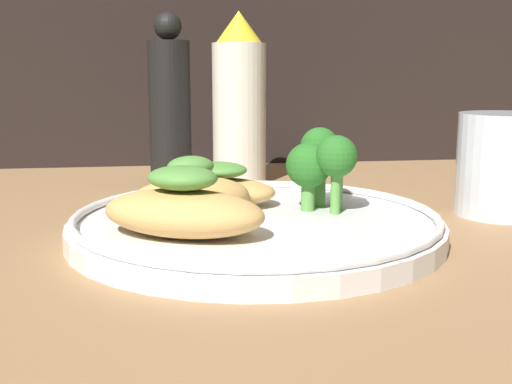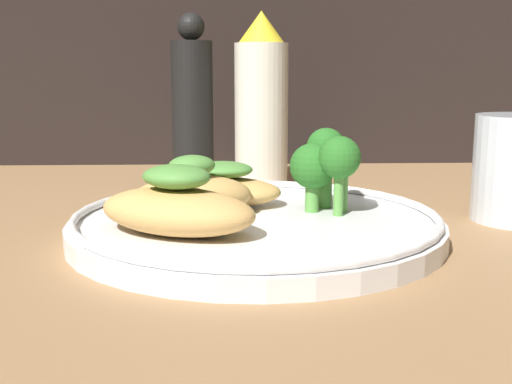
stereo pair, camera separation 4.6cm
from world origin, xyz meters
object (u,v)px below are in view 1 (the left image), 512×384
Objects in this scene: broccoli_bunch at (323,160)px; drinking_glass at (505,165)px; plate at (256,225)px; pepper_grinder at (170,108)px; sauce_bottle at (239,103)px.

broccoli_bunch is 16.32cm from drinking_glass.
plate is at bearing -157.10° from broccoli_bunch.
plate is at bearing -75.86° from pepper_grinder.
sauce_bottle is at bearing 86.32° from plate.
drinking_glass reaches higher than plate.
plate is at bearing -93.68° from sauce_bottle.
drinking_glass is (16.12, 2.33, -1.05)cm from broccoli_bunch.
broccoli_bunch is 0.73× the size of drinking_glass.
broccoli_bunch is (5.48, 2.32, 4.32)cm from plate.
broccoli_bunch is at bearing -171.77° from drinking_glass.
plate is 1.50× the size of sauce_bottle.
pepper_grinder is (-5.79, 22.99, 7.15)cm from plate.
plate is 22.34cm from drinking_glass.
drinking_glass reaches higher than broccoli_bunch.
plate is 24.27cm from sauce_bottle.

